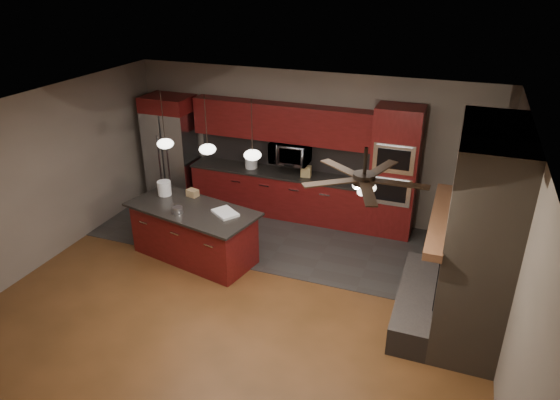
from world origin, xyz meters
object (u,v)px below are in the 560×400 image
at_px(microwave, 290,153).
at_px(cardboard_box, 193,193).
at_px(white_bucket, 164,188).
at_px(counter_bucket, 251,161).
at_px(counter_box, 306,171).
at_px(paint_tray, 225,213).
at_px(kitchen_island, 194,233).
at_px(paint_can, 178,210).
at_px(oven_tower, 394,173).
at_px(refrigerator, 172,149).

xyz_separation_m(microwave, cardboard_box, (-1.18, -1.68, -0.32)).
distance_m(white_bucket, counter_bucket, 1.95).
bearing_deg(counter_box, cardboard_box, -141.36).
xyz_separation_m(paint_tray, counter_bucket, (-0.44, 2.05, 0.10)).
relative_size(kitchen_island, counter_bucket, 8.62).
xyz_separation_m(microwave, paint_can, (-1.08, -2.33, -0.33)).
relative_size(paint_can, counter_box, 0.79).
height_order(microwave, kitchen_island, microwave).
xyz_separation_m(kitchen_island, white_bucket, (-0.70, 0.31, 0.58)).
height_order(oven_tower, counter_box, oven_tower).
height_order(paint_tray, counter_bucket, counter_bucket).
xyz_separation_m(refrigerator, kitchen_island, (1.56, -1.97, -0.63)).
xyz_separation_m(counter_bucket, counter_box, (1.15, -0.05, -0.03)).
bearing_deg(refrigerator, counter_bucket, 2.69).
distance_m(paint_can, cardboard_box, 0.67).
relative_size(paint_can, cardboard_box, 0.86).
bearing_deg(paint_tray, white_bucket, -158.61).
bearing_deg(oven_tower, paint_tray, -138.76).
relative_size(oven_tower, white_bucket, 9.57).
bearing_deg(microwave, paint_can, -114.77).
height_order(oven_tower, refrigerator, oven_tower).
bearing_deg(counter_box, refrigerator, 173.45).
relative_size(counter_bucket, counter_box, 1.33).
relative_size(oven_tower, counter_bucket, 8.70).
xyz_separation_m(oven_tower, refrigerator, (-4.50, -0.07, -0.09)).
bearing_deg(refrigerator, counter_box, 0.62).
xyz_separation_m(paint_tray, cardboard_box, (-0.83, 0.42, 0.04)).
distance_m(kitchen_island, counter_box, 2.45).
height_order(kitchen_island, cardboard_box, cardboard_box).
xyz_separation_m(cardboard_box, counter_box, (1.53, 1.58, 0.02)).
height_order(microwave, white_bucket, microwave).
bearing_deg(microwave, cardboard_box, -125.10).
distance_m(cardboard_box, counter_box, 2.20).
height_order(kitchen_island, white_bucket, white_bucket).
distance_m(microwave, cardboard_box, 2.07).
xyz_separation_m(oven_tower, kitchen_island, (-2.93, -2.04, -0.73)).
distance_m(oven_tower, refrigerator, 4.50).
height_order(paint_can, counter_box, counter_box).
bearing_deg(oven_tower, refrigerator, -179.06).
distance_m(refrigerator, counter_box, 2.88).
bearing_deg(oven_tower, cardboard_box, -152.82).
height_order(kitchen_island, counter_bucket, counter_bucket).
bearing_deg(counter_box, white_bucket, -147.07).
relative_size(oven_tower, refrigerator, 1.08).
bearing_deg(oven_tower, white_bucket, -154.44).
bearing_deg(cardboard_box, counter_bucket, 90.40).
distance_m(counter_bucket, counter_box, 1.15).
bearing_deg(counter_bucket, white_bucket, -116.38).
bearing_deg(kitchen_island, paint_can, -104.71).
height_order(paint_can, paint_tray, paint_can).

